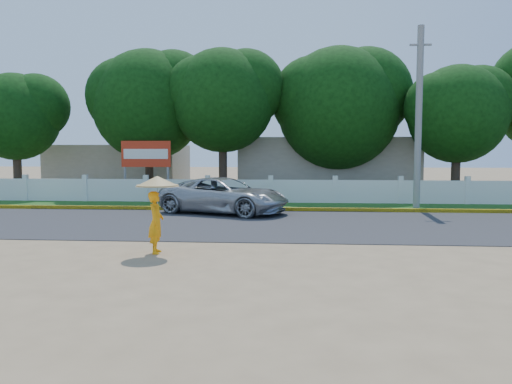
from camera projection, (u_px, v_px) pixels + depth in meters
The scene contains 12 objects.
ground at pixel (250, 251), 12.39m from camera, with size 120.00×120.00×0.00m, color #9E8460.
road at pixel (262, 224), 16.86m from camera, with size 60.00×7.00×0.02m, color #38383A.
grass_verge at pixel (269, 206), 22.08m from camera, with size 60.00×3.50×0.03m, color #2D601E.
curb at pixel (267, 209), 20.38m from camera, with size 40.00×0.18×0.16m, color yellow.
fence at pixel (271, 191), 23.47m from camera, with size 40.00×0.10×1.10m, color silver.
building_near at pixel (326, 165), 29.92m from camera, with size 10.00×6.00×3.20m, color #B7AD99.
building_far at pixel (120, 167), 31.90m from camera, with size 8.00×5.00×2.80m, color #B7AD99.
utility_pole at pixel (419, 118), 21.09m from camera, with size 0.28×0.28×7.68m, color gray.
vehicle at pixel (224, 196), 19.61m from camera, with size 2.35×5.10×1.42m, color #A2A6AA.
monk_with_parasol at pixel (157, 203), 12.02m from camera, with size 1.03×1.03×1.88m.
billboard at pixel (146, 157), 24.90m from camera, with size 2.50×0.13×2.95m.
tree_row at pixel (314, 105), 26.21m from camera, with size 33.65×7.45×8.47m.
Camera 1 is at (1.07, -12.18, 2.51)m, focal length 35.00 mm.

